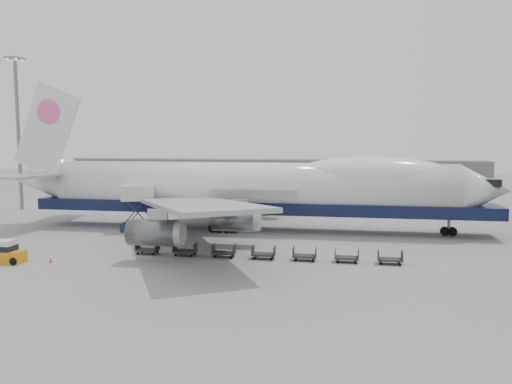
# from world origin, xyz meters

# --- Properties ---
(ground) EXTENTS (260.00, 260.00, 0.00)m
(ground) POSITION_xyz_m (0.00, 0.00, 0.00)
(ground) COLOR gray
(ground) RESTS_ON ground
(apron_line) EXTENTS (60.00, 0.15, 0.01)m
(apron_line) POSITION_xyz_m (0.00, -6.00, 0.01)
(apron_line) COLOR gold
(apron_line) RESTS_ON ground
(hangar) EXTENTS (110.00, 8.00, 7.00)m
(hangar) POSITION_xyz_m (-10.00, 70.00, 3.50)
(hangar) COLOR slate
(hangar) RESTS_ON ground
(floodlight_mast) EXTENTS (2.40, 2.40, 25.43)m
(floodlight_mast) POSITION_xyz_m (-42.00, 24.00, 14.27)
(floodlight_mast) COLOR slate
(floodlight_mast) RESTS_ON ground
(airliner) EXTENTS (67.00, 55.30, 19.98)m
(airliner) POSITION_xyz_m (0.64, 12.00, 5.62)
(airliner) COLOR white
(airliner) RESTS_ON ground
(catering_truck) EXTENTS (4.97, 4.03, 6.00)m
(catering_truck) POSITION_xyz_m (-14.16, 8.52, 3.43)
(catering_truck) COLOR #172946
(catering_truck) RESTS_ON ground
(baggage_tug) EXTENTS (3.03, 1.73, 2.21)m
(baggage_tug) POSITION_xyz_m (-19.81, -9.83, 0.98)
(baggage_tug) COLOR orange
(baggage_tug) RESTS_ON ground
(traffic_cone) EXTENTS (0.35, 0.35, 0.52)m
(traffic_cone) POSITION_xyz_m (-15.73, -9.04, 0.25)
(traffic_cone) COLOR #DF540B
(traffic_cone) RESTS_ON ground
(dolly_0) EXTENTS (2.30, 1.35, 1.30)m
(dolly_0) POSITION_xyz_m (-7.92, -3.90, 0.53)
(dolly_0) COLOR #2D2D30
(dolly_0) RESTS_ON ground
(dolly_1) EXTENTS (2.30, 1.35, 1.30)m
(dolly_1) POSITION_xyz_m (-3.83, -3.90, 0.53)
(dolly_1) COLOR #2D2D30
(dolly_1) RESTS_ON ground
(dolly_2) EXTENTS (2.30, 1.35, 1.30)m
(dolly_2) POSITION_xyz_m (0.25, -3.90, 0.53)
(dolly_2) COLOR #2D2D30
(dolly_2) RESTS_ON ground
(dolly_3) EXTENTS (2.30, 1.35, 1.30)m
(dolly_3) POSITION_xyz_m (4.34, -3.90, 0.53)
(dolly_3) COLOR #2D2D30
(dolly_3) RESTS_ON ground
(dolly_4) EXTENTS (2.30, 1.35, 1.30)m
(dolly_4) POSITION_xyz_m (8.42, -3.90, 0.53)
(dolly_4) COLOR #2D2D30
(dolly_4) RESTS_ON ground
(dolly_5) EXTENTS (2.30, 1.35, 1.30)m
(dolly_5) POSITION_xyz_m (12.50, -3.90, 0.53)
(dolly_5) COLOR #2D2D30
(dolly_5) RESTS_ON ground
(dolly_6) EXTENTS (2.30, 1.35, 1.30)m
(dolly_6) POSITION_xyz_m (16.59, -3.90, 0.53)
(dolly_6) COLOR #2D2D30
(dolly_6) RESTS_ON ground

